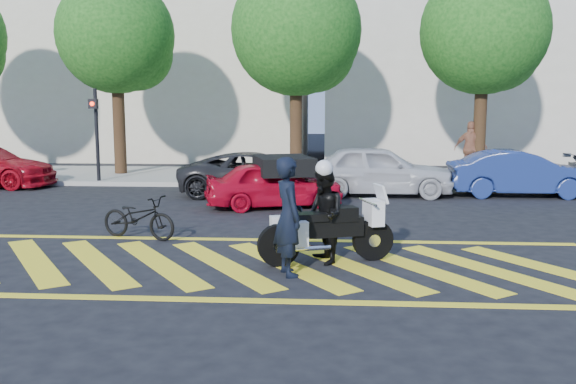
# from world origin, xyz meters

# --- Properties ---
(ground) EXTENTS (90.00, 90.00, 0.00)m
(ground) POSITION_xyz_m (0.00, 0.00, 0.00)
(ground) COLOR black
(ground) RESTS_ON ground
(sidewalk) EXTENTS (60.00, 5.00, 0.15)m
(sidewalk) POSITION_xyz_m (0.00, 12.00, 0.07)
(sidewalk) COLOR #9E998E
(sidewalk) RESTS_ON ground
(crosswalk) EXTENTS (12.33, 4.00, 0.01)m
(crosswalk) POSITION_xyz_m (-0.04, 0.00, 0.00)
(crosswalk) COLOR yellow
(crosswalk) RESTS_ON ground
(building_left) EXTENTS (16.00, 8.00, 10.00)m
(building_left) POSITION_xyz_m (-8.00, 21.00, 5.00)
(building_left) COLOR beige
(building_left) RESTS_ON ground
(building_right) EXTENTS (16.00, 8.00, 11.00)m
(building_right) POSITION_xyz_m (9.00, 21.00, 5.50)
(building_right) COLOR beige
(building_right) RESTS_ON ground
(tree_left) EXTENTS (4.20, 4.20, 7.26)m
(tree_left) POSITION_xyz_m (-6.37, 12.06, 4.99)
(tree_left) COLOR black
(tree_left) RESTS_ON ground
(tree_center) EXTENTS (4.60, 4.60, 7.56)m
(tree_center) POSITION_xyz_m (0.13, 12.06, 5.10)
(tree_center) COLOR black
(tree_center) RESTS_ON ground
(tree_right) EXTENTS (4.40, 4.40, 7.41)m
(tree_right) POSITION_xyz_m (6.63, 12.06, 5.05)
(tree_right) COLOR black
(tree_right) RESTS_ON ground
(signal_pole) EXTENTS (0.28, 0.43, 3.20)m
(signal_pole) POSITION_xyz_m (-6.50, 9.74, 1.92)
(signal_pole) COLOR black
(signal_pole) RESTS_ON ground
(officer_bike) EXTENTS (0.68, 0.81, 1.89)m
(officer_bike) POSITION_xyz_m (0.56, -0.56, 0.95)
(officer_bike) COLOR black
(officer_bike) RESTS_ON ground
(bicycle) EXTENTS (1.78, 1.09, 0.88)m
(bicycle) POSITION_xyz_m (-2.63, 1.85, 0.44)
(bicycle) COLOR black
(bicycle) RESTS_ON ground
(police_motorcycle) EXTENTS (2.34, 1.16, 1.06)m
(police_motorcycle) POSITION_xyz_m (1.13, 0.20, 0.58)
(police_motorcycle) COLOR black
(police_motorcycle) RESTS_ON ground
(officer_moto) EXTENTS (0.84, 0.95, 1.64)m
(officer_moto) POSITION_xyz_m (1.11, 0.21, 0.82)
(officer_moto) COLOR black
(officer_moto) RESTS_ON ground
(red_convertible) EXTENTS (3.86, 2.39, 1.23)m
(red_convertible) POSITION_xyz_m (-0.23, 5.77, 0.61)
(red_convertible) COLOR red
(red_convertible) RESTS_ON ground
(parked_mid_left) EXTENTS (4.62, 2.13, 1.28)m
(parked_mid_left) POSITION_xyz_m (-0.90, 7.80, 0.64)
(parked_mid_left) COLOR black
(parked_mid_left) RESTS_ON ground
(parked_mid_right) EXTENTS (4.46, 1.85, 1.51)m
(parked_mid_right) POSITION_xyz_m (2.64, 8.07, 0.76)
(parked_mid_right) COLOR silver
(parked_mid_right) RESTS_ON ground
(parked_right) EXTENTS (4.10, 1.44, 1.35)m
(parked_right) POSITION_xyz_m (6.80, 8.19, 0.67)
(parked_right) COLOR navy
(parked_right) RESTS_ON ground
(pedestrian_right) EXTENTS (1.21, 0.71, 1.94)m
(pedestrian_right) POSITION_xyz_m (6.23, 12.02, 1.12)
(pedestrian_right) COLOR #9F6348
(pedestrian_right) RESTS_ON sidewalk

